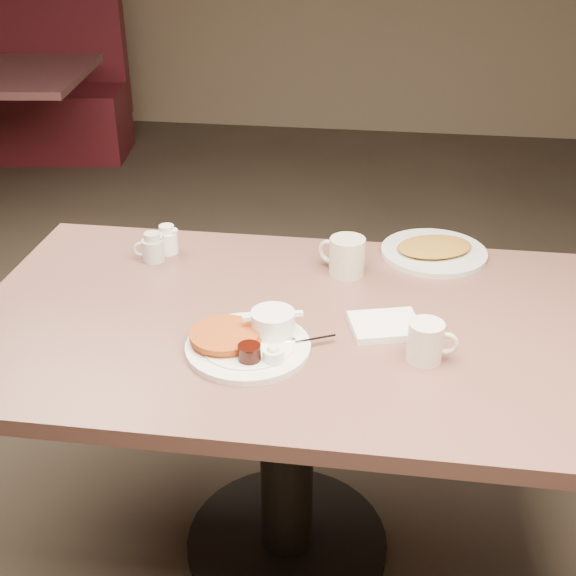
# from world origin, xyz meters

# --- Properties ---
(room) EXTENTS (7.04, 8.04, 2.84)m
(room) POSITION_xyz_m (0.00, 0.00, 1.40)
(room) COLOR #4C3F33
(room) RESTS_ON ground
(diner_table) EXTENTS (1.50, 0.90, 0.75)m
(diner_table) POSITION_xyz_m (0.00, 0.00, 0.58)
(diner_table) COLOR #84564C
(diner_table) RESTS_ON ground
(main_plate) EXTENTS (0.36, 0.35, 0.07)m
(main_plate) POSITION_xyz_m (-0.06, -0.14, 0.77)
(main_plate) COLOR white
(main_plate) RESTS_ON diner_table
(coffee_mug_near) EXTENTS (0.11, 0.08, 0.09)m
(coffee_mug_near) POSITION_xyz_m (0.32, -0.13, 0.80)
(coffee_mug_near) COLOR white
(coffee_mug_near) RESTS_ON diner_table
(napkin) EXTENTS (0.18, 0.16, 0.02)m
(napkin) POSITION_xyz_m (0.23, -0.02, 0.76)
(napkin) COLOR white
(napkin) RESTS_ON diner_table
(coffee_mug_far) EXTENTS (0.14, 0.12, 0.10)m
(coffee_mug_far) POSITION_xyz_m (0.12, 0.25, 0.80)
(coffee_mug_far) COLOR beige
(coffee_mug_far) RESTS_ON diner_table
(creamer_left) EXTENTS (0.09, 0.06, 0.08)m
(creamer_left) POSITION_xyz_m (-0.40, 0.25, 0.79)
(creamer_left) COLOR silver
(creamer_left) RESTS_ON diner_table
(creamer_right) EXTENTS (0.08, 0.07, 0.08)m
(creamer_right) POSITION_xyz_m (-0.38, 0.30, 0.79)
(creamer_right) COLOR white
(creamer_right) RESTS_ON diner_table
(hash_plate) EXTENTS (0.38, 0.38, 0.04)m
(hash_plate) POSITION_xyz_m (0.35, 0.39, 0.76)
(hash_plate) COLOR silver
(hash_plate) RESTS_ON diner_table
(booth_back_left) EXTENTS (1.55, 1.75, 1.12)m
(booth_back_left) POSITION_xyz_m (-2.21, 3.09, 0.41)
(booth_back_left) COLOR maroon
(booth_back_left) RESTS_ON ground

